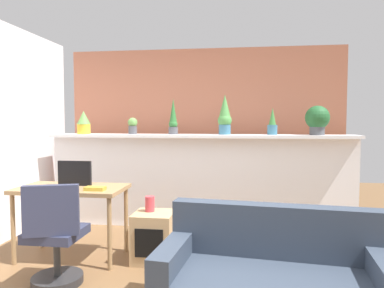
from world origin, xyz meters
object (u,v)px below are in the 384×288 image
object	(u,v)px
vase_on_shelf	(150,204)
potted_plant_5	(317,119)
desk	(72,195)
tv_monitor	(75,173)
office_chair	(55,242)
potted_plant_3	(225,116)
book_on_desk	(95,189)
potted_plant_0	(84,122)
couch	(273,286)
potted_plant_1	(133,126)
potted_plant_2	(173,119)
side_cube_shelf	(154,237)
potted_plant_4	(272,123)

from	to	relation	value
vase_on_shelf	potted_plant_5	bearing A→B (deg)	30.70
desk	tv_monitor	bearing A→B (deg)	91.13
desk	office_chair	distance (m)	0.72
potted_plant_3	book_on_desk	world-z (taller)	potted_plant_3
office_chair	potted_plant_0	bearing A→B (deg)	106.99
tv_monitor	office_chair	xyz separation A→B (m)	(0.16, -0.72, -0.49)
potted_plant_3	vase_on_shelf	xyz separation A→B (m)	(-0.72, -1.16, -0.92)
potted_plant_5	couch	xyz separation A→B (m)	(-0.73, -2.19, -1.18)
potted_plant_1	tv_monitor	distance (m)	1.26
tv_monitor	vase_on_shelf	world-z (taller)	tv_monitor
potted_plant_2	tv_monitor	world-z (taller)	potted_plant_2
potted_plant_1	desk	xyz separation A→B (m)	(-0.29, -1.20, -0.71)
side_cube_shelf	book_on_desk	bearing A→B (deg)	-162.69
tv_monitor	side_cube_shelf	bearing A→B (deg)	-3.60
potted_plant_2	desk	distance (m)	1.69
potted_plant_0	desk	size ratio (longest dim) A/B	0.29
potted_plant_3	couch	bearing A→B (deg)	-78.99
vase_on_shelf	book_on_desk	bearing A→B (deg)	-155.62
potted_plant_0	potted_plant_1	xyz separation A→B (m)	(0.69, 0.02, -0.04)
potted_plant_1	office_chair	world-z (taller)	potted_plant_1
potted_plant_0	side_cube_shelf	bearing A→B (deg)	-42.51
vase_on_shelf	potted_plant_4	bearing A→B (deg)	41.12
desk	tv_monitor	xyz separation A→B (m)	(-0.00, 0.08, 0.22)
potted_plant_1	potted_plant_4	size ratio (longest dim) A/B	0.64
desk	tv_monitor	world-z (taller)	tv_monitor
potted_plant_5	book_on_desk	distance (m)	2.81
potted_plant_5	side_cube_shelf	world-z (taller)	potted_plant_5
potted_plant_2	book_on_desk	xyz separation A→B (m)	(-0.53, -1.37, -0.69)
desk	potted_plant_1	bearing A→B (deg)	76.34
office_chair	side_cube_shelf	xyz separation A→B (m)	(0.70, 0.67, -0.14)
vase_on_shelf	book_on_desk	distance (m)	0.58
tv_monitor	potted_plant_0	bearing A→B (deg)	109.67
vase_on_shelf	tv_monitor	bearing A→B (deg)	179.93
couch	vase_on_shelf	bearing A→B (deg)	136.94
potted_plant_0	potted_plant_2	distance (m)	1.24
potted_plant_0	book_on_desk	world-z (taller)	potted_plant_0
potted_plant_5	desk	size ratio (longest dim) A/B	0.34
potted_plant_5	side_cube_shelf	size ratio (longest dim) A/B	0.74
potted_plant_3	vase_on_shelf	distance (m)	1.65
vase_on_shelf	couch	distance (m)	1.60
office_chair	couch	size ratio (longest dim) A/B	0.56
tv_monitor	side_cube_shelf	xyz separation A→B (m)	(0.87, -0.05, -0.63)
potted_plant_0	office_chair	world-z (taller)	potted_plant_0
potted_plant_4	office_chair	bearing A→B (deg)	-136.49
potted_plant_1	vase_on_shelf	distance (m)	1.47
desk	vase_on_shelf	bearing A→B (deg)	5.56
couch	potted_plant_5	bearing A→B (deg)	71.66
potted_plant_4	tv_monitor	xyz separation A→B (m)	(-2.14, -1.16, -0.52)
potted_plant_2	tv_monitor	bearing A→B (deg)	-126.31
desk	office_chair	xyz separation A→B (m)	(0.16, -0.64, -0.28)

